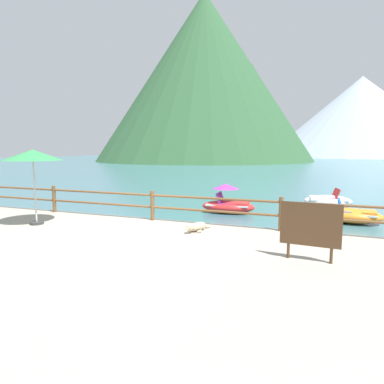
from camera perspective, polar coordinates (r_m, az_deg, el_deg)
The scene contains 11 objects.
ground_plane at distance 48.03m, azimuth 15.00°, elevation 3.86°, with size 200.00×200.00×0.00m, color #3D6B75.
promenade_dock at distance 7.74m, azimuth -19.98°, elevation -11.49°, with size 28.00×8.00×0.40m, color #A39989.
dock_railing at distance 10.59m, azimuth -6.83°, elevation -1.78°, with size 23.92×0.12×0.95m.
sign_board at distance 7.06m, azimuth 19.69°, elevation -5.44°, with size 1.18×0.14×1.19m.
beach_umbrella at distance 10.88m, azimuth -25.70°, elevation 5.58°, with size 1.70×1.70×2.24m.
dog_resting at distance 9.18m, azimuth 0.81°, elevation -6.02°, with size 0.48×1.04×0.26m.
pedal_boat_0 at distance 14.04m, azimuth 6.20°, elevation -1.93°, with size 2.29×1.29×1.22m.
pedal_boat_1 at distance 13.33m, azimuth 25.59°, elevation -3.60°, with size 2.26×1.33×0.87m.
pedal_boat_2 at distance 16.45m, azimuth 22.28°, elevation -1.43°, with size 2.28×1.51×0.89m.
cliff_headland at distance 83.90m, azimuth 3.38°, elevation 18.05°, with size 51.46×51.46×39.16m.
distant_peak at distance 141.96m, azimuth 26.97°, elevation 11.41°, with size 69.42×69.42×29.70m, color #9EADBC.
Camera 1 is at (4.87, -7.71, 2.63)m, focal length 31.02 mm.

